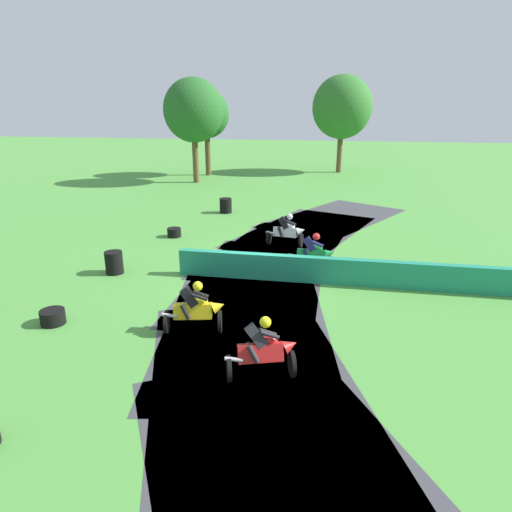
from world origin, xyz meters
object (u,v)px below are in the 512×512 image
at_px(tire_stack_mid_a, 174,232).
at_px(tire_stack_near, 226,206).
at_px(motorcycle_trailing_yellow, 196,309).
at_px(tire_stack_far, 53,317).
at_px(motorcycle_lead_white, 287,231).
at_px(motorcycle_chase_green, 313,253).
at_px(motorcycle_fourth_red, 264,349).
at_px(tire_stack_mid_b, 114,263).

bearing_deg(tire_stack_mid_a, tire_stack_near, 76.14).
bearing_deg(motorcycle_trailing_yellow, tire_stack_far, -176.55).
bearing_deg(tire_stack_far, motorcycle_lead_white, 55.74).
bearing_deg(motorcycle_chase_green, motorcycle_fourth_red, -96.32).
relative_size(tire_stack_mid_a, tire_stack_far, 0.93).
bearing_deg(motorcycle_chase_green, motorcycle_trailing_yellow, -118.62).
height_order(motorcycle_trailing_yellow, tire_stack_mid_b, motorcycle_trailing_yellow).
xyz_separation_m(motorcycle_chase_green, tire_stack_far, (-6.85, -5.43, -0.45)).
height_order(motorcycle_fourth_red, tire_stack_far, motorcycle_fourth_red).
height_order(motorcycle_lead_white, motorcycle_fourth_red, motorcycle_lead_white).
xyz_separation_m(motorcycle_fourth_red, tire_stack_mid_b, (-6.18, 5.45, -0.23)).
xyz_separation_m(motorcycle_fourth_red, tire_stack_near, (-4.40, 15.24, -0.23)).
bearing_deg(motorcycle_lead_white, tire_stack_near, 125.60).
xyz_separation_m(motorcycle_chase_green, tire_stack_mid_a, (-6.40, 3.32, -0.45)).
bearing_deg(tire_stack_near, motorcycle_chase_green, -58.17).
bearing_deg(motorcycle_fourth_red, motorcycle_trailing_yellow, 139.91).
relative_size(tire_stack_near, tire_stack_mid_b, 1.00).
xyz_separation_m(tire_stack_near, tire_stack_far, (-1.68, -13.75, -0.20)).
xyz_separation_m(motorcycle_chase_green, motorcycle_trailing_yellow, (-2.83, -5.19, 0.01)).
bearing_deg(tire_stack_mid_b, motorcycle_lead_white, 36.91).
height_order(motorcycle_lead_white, tire_stack_near, motorcycle_lead_white).
relative_size(motorcycle_chase_green, tire_stack_mid_b, 2.13).
relative_size(motorcycle_lead_white, motorcycle_chase_green, 1.01).
height_order(tire_stack_near, tire_stack_far, tire_stack_near).
distance_m(motorcycle_trailing_yellow, tire_stack_mid_a, 9.24).
relative_size(motorcycle_fourth_red, tire_stack_mid_b, 2.09).
bearing_deg(tire_stack_mid_b, tire_stack_near, 79.68).
height_order(motorcycle_chase_green, motorcycle_fourth_red, motorcycle_chase_green).
bearing_deg(motorcycle_fourth_red, tire_stack_mid_b, 138.61).
height_order(motorcycle_chase_green, tire_stack_mid_a, motorcycle_chase_green).
bearing_deg(motorcycle_trailing_yellow, tire_stack_mid_b, 137.98).
height_order(motorcycle_trailing_yellow, motorcycle_fourth_red, motorcycle_trailing_yellow).
xyz_separation_m(motorcycle_fourth_red, tire_stack_far, (-6.08, 1.49, -0.43)).
bearing_deg(tire_stack_far, motorcycle_chase_green, 38.39).
relative_size(tire_stack_near, tire_stack_mid_a, 1.29).
bearing_deg(tire_stack_far, motorcycle_trailing_yellow, 3.45).
height_order(tire_stack_mid_a, tire_stack_mid_b, tire_stack_mid_b).
relative_size(motorcycle_lead_white, tire_stack_far, 2.56).
bearing_deg(tire_stack_mid_a, motorcycle_lead_white, -5.51).
distance_m(motorcycle_trailing_yellow, tire_stack_far, 4.05).
relative_size(tire_stack_mid_a, tire_stack_mid_b, 0.77).
bearing_deg(tire_stack_far, motorcycle_fourth_red, -13.80).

